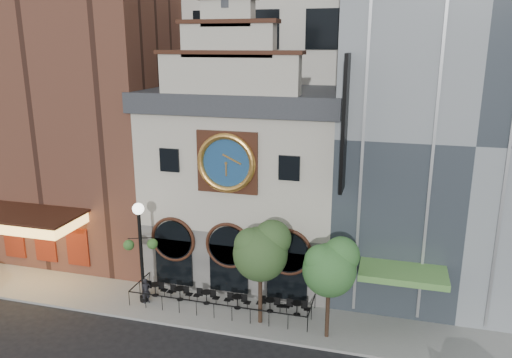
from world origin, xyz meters
The scene contains 16 objects.
ground centered at (0.00, 0.00, 0.00)m, with size 120.00×120.00×0.00m, color black.
sidewalk centered at (0.00, 2.50, 0.07)m, with size 44.00×5.00×0.15m, color gray.
clock_building centered at (0.00, 7.82, 6.69)m, with size 12.60×8.78×18.65m.
theater_building centered at (-13.00, 9.96, 12.60)m, with size 14.00×15.60×25.00m.
retail_building centered at (12.99, 9.99, 10.14)m, with size 14.00×14.40×20.00m.
cafe_railing centered at (0.00, 2.50, 0.60)m, with size 10.60×2.60×0.90m, color black, non-canonical shape.
bistro_0 centered at (-4.37, 2.69, 0.61)m, with size 1.58×0.68×0.90m.
bistro_1 centered at (-2.70, 2.61, 0.61)m, with size 1.58×0.68×0.90m.
bistro_2 centered at (-0.99, 2.62, 0.61)m, with size 1.58×0.68×0.90m.
bistro_3 centered at (0.94, 2.60, 0.61)m, with size 1.58×0.68×0.90m.
bistro_4 centered at (2.86, 2.74, 0.61)m, with size 1.58×0.68×0.90m.
bistro_5 centered at (4.42, 2.80, 0.61)m, with size 1.58×0.68×0.90m.
pedestrian centered at (-4.48, 1.78, 0.91)m, with size 0.56×0.37×1.53m, color black.
lamppost centered at (-4.72, 1.90, 3.97)m, with size 1.87×1.15×6.18m.
tree_left centered at (2.66, 1.56, 4.48)m, with size 3.07×2.95×5.90m.
tree_right centered at (6.40, 1.15, 4.19)m, with size 2.86×2.76×5.51m.
Camera 1 is at (8.97, -22.26, 15.11)m, focal length 35.00 mm.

